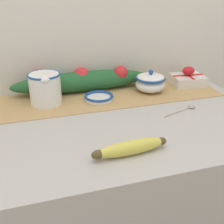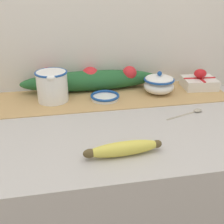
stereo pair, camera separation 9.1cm
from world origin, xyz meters
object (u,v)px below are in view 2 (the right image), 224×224
object	(u,v)px
small_dish	(105,97)
cream_pitcher	(52,85)
spoon	(195,111)
banana	(124,149)
sugar_bowl	(159,84)
gift_box	(199,82)

from	to	relation	value
small_dish	cream_pitcher	bearing A→B (deg)	172.79
spoon	banana	bearing A→B (deg)	-163.82
cream_pitcher	spoon	xyz separation A→B (m)	(0.51, -0.20, -0.06)
sugar_bowl	gift_box	size ratio (longest dim) A/B	0.85
sugar_bowl	spoon	world-z (taller)	sugar_bowl
cream_pitcher	sugar_bowl	size ratio (longest dim) A/B	1.15
sugar_bowl	small_dish	bearing A→B (deg)	-173.96
small_dish	spoon	size ratio (longest dim) A/B	0.75
spoon	small_dish	bearing A→B (deg)	130.86
sugar_bowl	spoon	size ratio (longest dim) A/B	0.82
spoon	gift_box	distance (m)	0.27
small_dish	spoon	world-z (taller)	small_dish
small_dish	banana	world-z (taller)	banana
sugar_bowl	banana	size ratio (longest dim) A/B	0.57
cream_pitcher	gift_box	world-z (taller)	cream_pitcher
banana	spoon	size ratio (longest dim) A/B	1.45
banana	gift_box	xyz separation A→B (m)	(0.45, 0.46, 0.01)
cream_pitcher	gift_box	size ratio (longest dim) A/B	0.97
small_dish	gift_box	size ratio (longest dim) A/B	0.77
banana	small_dish	bearing A→B (deg)	87.76
gift_box	spoon	bearing A→B (deg)	-119.15
sugar_bowl	small_dish	world-z (taller)	sugar_bowl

